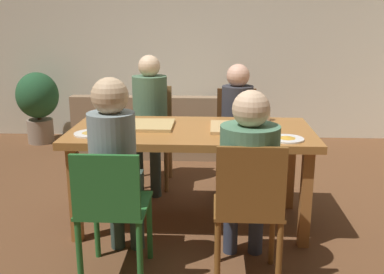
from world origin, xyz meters
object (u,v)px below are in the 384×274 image
person_3 (149,112)px  potted_plant (38,101)px  chair_2 (249,206)px  pizza_box_0 (149,125)px  person_1 (237,118)px  drinking_glass_1 (122,130)px  chair_0 (112,207)px  plate_0 (104,122)px  drinking_glass_0 (266,114)px  dining_table (191,140)px  couch (151,129)px  person_0 (116,161)px  chair_3 (152,131)px  chair_1 (236,133)px  plate_2 (287,138)px  person_2 (248,167)px  plate_1 (90,133)px  pizza_box_1 (236,127)px

person_3 → potted_plant: 2.24m
chair_2 → pizza_box_0: 1.18m
person_1 → drinking_glass_1: (-0.86, -0.98, 0.12)m
chair_0 → plate_0: bearing=105.5°
drinking_glass_0 → person_3: bearing=155.9°
plate_0 → person_1: bearing=25.7°
dining_table → drinking_glass_0: drinking_glass_0 is taller
dining_table → drinking_glass_1: (-0.48, -0.27, 0.14)m
person_3 → couch: person_3 is taller
chair_0 → person_0: person_0 is taller
chair_3 → drinking_glass_0: bearing=-30.5°
chair_2 → person_3: person_3 is taller
chair_1 → plate_2: size_ratio=4.01×
person_3 → chair_0: bearing=-90.0°
dining_table → chair_2: (0.38, -0.85, -0.16)m
drinking_glass_1 → couch: size_ratio=0.06×
chair_0 → chair_2: bearing=0.4°
chair_1 → chair_3: (-0.82, 0.07, -0.01)m
person_2 → plate_1: person_2 is taller
person_1 → pizza_box_0: 0.97m
pizza_box_0 → plate_0: (-0.39, 0.12, -0.01)m
chair_2 → pizza_box_0: (-0.71, 0.90, 0.26)m
chair_0 → person_0: (-0.00, 0.16, 0.24)m
chair_2 → couch: 2.99m
chair_0 → chair_3: size_ratio=0.92×
pizza_box_0 → plate_1: 0.47m
chair_1 → couch: (-0.98, 1.11, -0.26)m
pizza_box_0 → plate_2: size_ratio=1.59×
dining_table → couch: dining_table is taller
dining_table → chair_1: 0.95m
pizza_box_1 → potted_plant: 3.32m
chair_2 → plate_1: 1.31m
chair_2 → drinking_glass_0: bearing=79.8°
dining_table → couch: bearing=106.9°
pizza_box_0 → plate_1: plate_1 is taller
plate_0 → plate_2: bearing=-17.9°
couch → person_2: bearing=-69.9°
person_0 → person_1: size_ratio=1.07×
couch → chair_3: bearing=-81.1°
plate_0 → plate_2: size_ratio=1.04×
chair_0 → chair_1: chair_1 is taller
person_2 → potted_plant: bearing=129.8°
person_1 → drinking_glass_1: size_ratio=11.31×
chair_3 → pizza_box_0: 0.91m
chair_2 → pizza_box_1: (-0.05, 0.87, 0.26)m
person_2 → drinking_glass_0: person_2 is taller
plate_0 → pizza_box_1: bearing=-8.6°
chair_1 → person_2: size_ratio=0.78×
chair_2 → drinking_glass_1: chair_2 is taller
chair_0 → plate_1: chair_0 is taller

